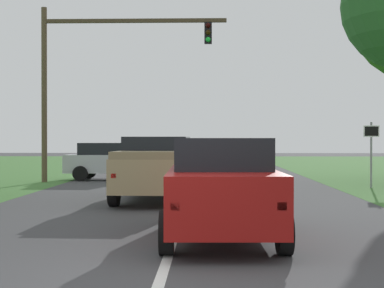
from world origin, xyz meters
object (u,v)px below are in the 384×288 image
Objects in this scene: pickup_truck_lead at (158,168)px; keep_moving_sign at (371,146)px; red_suv_near at (221,186)px; traffic_light at (93,66)px; crossing_suv_far at (112,160)px.

pickup_truck_lead is 9.19m from keep_moving_sign.
keep_moving_sign is at bearing 62.11° from red_suv_near.
traffic_light is at bearing 110.50° from red_suv_near.
crossing_suv_far is at bearing 108.05° from pickup_truck_lead.
traffic_light is 12.05m from keep_moving_sign.
keep_moving_sign is 11.43m from crossing_suv_far.
traffic_light is (-5.22, 13.96, 4.05)m from red_suv_near.
traffic_light reaches higher than pickup_truck_lead.
keep_moving_sign reaches higher than crossing_suv_far.
crossing_suv_far is (-10.68, 4.00, -0.72)m from keep_moving_sign.
red_suv_near is at bearing -73.31° from crossing_suv_far.
red_suv_near is 1.09× the size of crossing_suv_far.
pickup_truck_lead is (-1.75, 6.62, 0.00)m from red_suv_near.
pickup_truck_lead is 1.28× the size of crossing_suv_far.
traffic_light is (-3.46, 7.34, 4.05)m from pickup_truck_lead.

